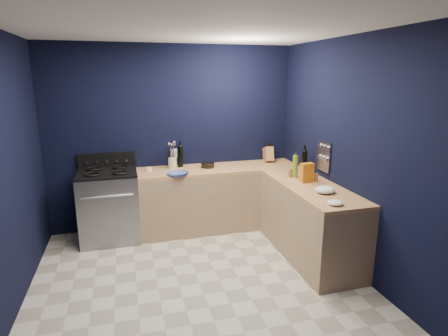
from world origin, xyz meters
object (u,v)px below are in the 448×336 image
object	(u,v)px
plate_stack	(177,173)
utensil_crock	(173,163)
gas_range	(110,207)
crouton_bag	(307,173)
knife_block	(268,154)

from	to	relation	value
plate_stack	utensil_crock	xyz separation A→B (m)	(-0.01, 0.36, 0.06)
gas_range	utensil_crock	size ratio (longest dim) A/B	6.11
gas_range	crouton_bag	size ratio (longest dim) A/B	3.89
plate_stack	crouton_bag	distance (m)	1.67
knife_block	crouton_bag	bearing A→B (deg)	-82.43
knife_block	crouton_bag	size ratio (longest dim) A/B	0.92
knife_block	crouton_bag	distance (m)	1.17
utensil_crock	crouton_bag	distance (m)	1.87
knife_block	crouton_bag	world-z (taller)	knife_block
gas_range	knife_block	size ratio (longest dim) A/B	4.24
gas_range	utensil_crock	bearing A→B (deg)	8.97
crouton_bag	gas_range	bearing A→B (deg)	150.00
gas_range	plate_stack	distance (m)	1.03
utensil_crock	crouton_bag	world-z (taller)	crouton_bag
gas_range	utensil_crock	world-z (taller)	utensil_crock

